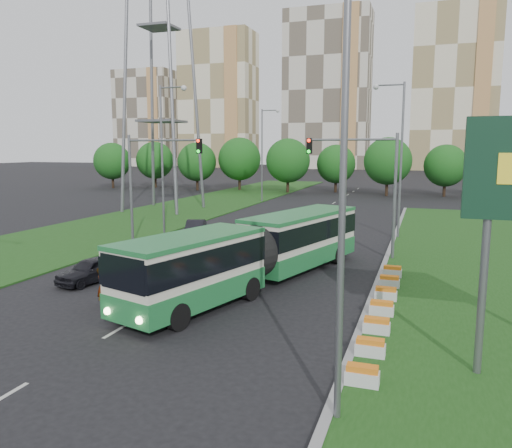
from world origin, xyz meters
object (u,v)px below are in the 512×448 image
at_px(traffic_mast_left, 150,173).
at_px(transmission_pylon, 159,8).
at_px(traffic_mast_median, 369,176).
at_px(pedestrian, 102,287).
at_px(articulated_bus, 255,251).
at_px(shopping_trolley, 130,301).
at_px(car_left_near, 91,270).
at_px(car_left_far, 195,228).

bearing_deg(traffic_mast_left, transmission_pylon, 116.86).
distance_m(traffic_mast_median, pedestrian, 17.71).
bearing_deg(traffic_mast_left, traffic_mast_median, 3.77).
distance_m(articulated_bus, shopping_trolley, 7.00).
bearing_deg(traffic_mast_left, shopping_trolley, -63.42).
xyz_separation_m(traffic_mast_left, transmission_pylon, (-9.62, 19.00, 16.65)).
bearing_deg(shopping_trolley, pedestrian, 167.30).
bearing_deg(traffic_mast_median, pedestrian, -126.22).
distance_m(traffic_mast_left, transmission_pylon, 27.03).
bearing_deg(articulated_bus, shopping_trolley, -108.65).
height_order(car_left_near, shopping_trolley, car_left_near).
height_order(articulated_bus, shopping_trolley, articulated_bus).
xyz_separation_m(car_left_near, shopping_trolley, (4.39, -3.12, -0.34)).
relative_size(transmission_pylon, shopping_trolley, 66.13).
distance_m(articulated_bus, pedestrian, 7.84).
relative_size(traffic_mast_median, traffic_mast_left, 1.00).
xyz_separation_m(articulated_bus, shopping_trolley, (-3.95, -5.59, -1.46)).
bearing_deg(shopping_trolley, transmission_pylon, 97.68).
bearing_deg(car_left_far, transmission_pylon, 108.53).
bearing_deg(car_left_far, car_left_near, -105.48).
distance_m(car_left_far, pedestrian, 17.93).
distance_m(traffic_mast_median, car_left_far, 15.18).
distance_m(articulated_bus, car_left_far, 14.93).
height_order(traffic_mast_median, traffic_mast_left, same).
xyz_separation_m(traffic_mast_median, transmission_pylon, (-24.78, 18.00, 16.65)).
height_order(traffic_mast_left, pedestrian, traffic_mast_left).
xyz_separation_m(traffic_mast_median, car_left_near, (-13.20, -10.56, -4.68)).
bearing_deg(traffic_mast_left, car_left_near, -78.43).
height_order(articulated_bus, pedestrian, articulated_bus).
height_order(traffic_mast_median, car_left_far, traffic_mast_median).
distance_m(transmission_pylon, articulated_bus, 38.55).
relative_size(traffic_mast_left, car_left_near, 2.04).
xyz_separation_m(transmission_pylon, pedestrian, (14.65, -31.83, -21.10)).
relative_size(traffic_mast_left, transmission_pylon, 0.18).
bearing_deg(traffic_mast_left, articulated_bus, -34.56).
bearing_deg(traffic_mast_median, shopping_trolley, -122.77).
bearing_deg(shopping_trolley, traffic_mast_left, 97.52).
xyz_separation_m(articulated_bus, car_left_near, (-8.34, -2.47, -1.12)).
xyz_separation_m(car_left_near, car_left_far, (-0.76, 14.25, -0.00)).
xyz_separation_m(transmission_pylon, articulated_bus, (19.92, -26.09, -20.21)).
bearing_deg(car_left_near, pedestrian, -33.48).
distance_m(traffic_mast_median, car_left_near, 17.54).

